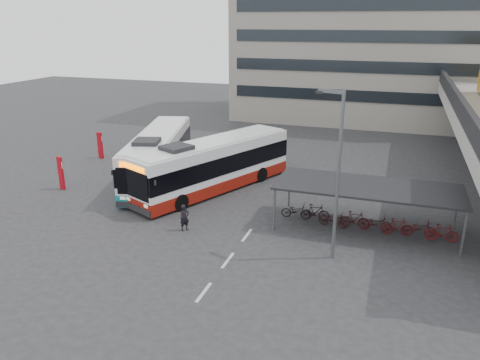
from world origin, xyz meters
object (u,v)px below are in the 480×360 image
(bus_main, at_px, (213,165))
(bus_teal, at_px, (159,156))
(lamp_post, at_px, (337,167))
(pedestrian, at_px, (185,218))

(bus_main, relative_size, bus_teal, 0.98)
(bus_main, height_order, lamp_post, lamp_post)
(bus_teal, bearing_deg, pedestrian, -69.41)
(bus_main, relative_size, pedestrian, 8.27)
(pedestrian, xyz_separation_m, lamp_post, (8.16, -0.50, 3.92))
(bus_main, xyz_separation_m, pedestrian, (0.98, -6.75, -0.97))
(bus_teal, height_order, pedestrian, bus_teal)
(bus_main, xyz_separation_m, bus_teal, (-4.69, 0.91, -0.00))
(pedestrian, bearing_deg, lamp_post, -54.56)
(bus_teal, distance_m, pedestrian, 9.58)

